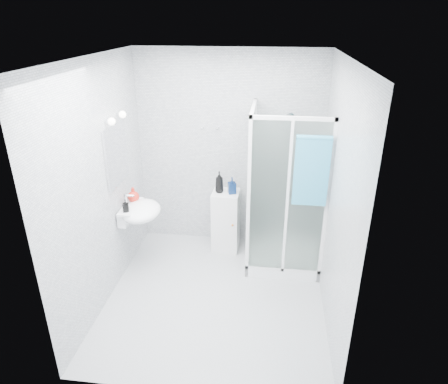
# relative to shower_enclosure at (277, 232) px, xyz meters

# --- Properties ---
(room) EXTENTS (2.40, 2.60, 2.60)m
(room) POSITION_rel_shower_enclosure_xyz_m (-0.67, -0.77, 0.85)
(room) COLOR silver
(room) RESTS_ON ground
(shower_enclosure) EXTENTS (0.90, 0.95, 2.00)m
(shower_enclosure) POSITION_rel_shower_enclosure_xyz_m (0.00, 0.00, 0.00)
(shower_enclosure) COLOR white
(shower_enclosure) RESTS_ON ground
(wall_basin) EXTENTS (0.46, 0.56, 0.35)m
(wall_basin) POSITION_rel_shower_enclosure_xyz_m (-1.66, -0.32, 0.35)
(wall_basin) COLOR white
(wall_basin) RESTS_ON ground
(mirror) EXTENTS (0.02, 0.60, 0.70)m
(mirror) POSITION_rel_shower_enclosure_xyz_m (-1.85, -0.32, 1.05)
(mirror) COLOR white
(mirror) RESTS_ON room
(vanity_lights) EXTENTS (0.10, 0.40, 0.08)m
(vanity_lights) POSITION_rel_shower_enclosure_xyz_m (-1.80, -0.32, 1.47)
(vanity_lights) COLOR silver
(vanity_lights) RESTS_ON room
(wall_hooks) EXTENTS (0.23, 0.06, 0.03)m
(wall_hooks) POSITION_rel_shower_enclosure_xyz_m (-0.92, 0.49, 1.17)
(wall_hooks) COLOR silver
(wall_hooks) RESTS_ON room
(storage_cabinet) EXTENTS (0.35, 0.38, 0.84)m
(storage_cabinet) POSITION_rel_shower_enclosure_xyz_m (-0.68, 0.27, -0.03)
(storage_cabinet) COLOR white
(storage_cabinet) RESTS_ON ground
(hand_towel) EXTENTS (0.37, 0.05, 0.78)m
(hand_towel) POSITION_rel_shower_enclosure_xyz_m (0.31, -0.40, 1.01)
(hand_towel) COLOR teal
(hand_towel) RESTS_ON shower_enclosure
(shampoo_bottle_a) EXTENTS (0.11, 0.12, 0.28)m
(shampoo_bottle_a) POSITION_rel_shower_enclosure_xyz_m (-0.77, 0.26, 0.53)
(shampoo_bottle_a) COLOR black
(shampoo_bottle_a) RESTS_ON storage_cabinet
(shampoo_bottle_b) EXTENTS (0.12, 0.12, 0.22)m
(shampoo_bottle_b) POSITION_rel_shower_enclosure_xyz_m (-0.60, 0.25, 0.50)
(shampoo_bottle_b) COLOR #0C224B
(shampoo_bottle_b) RESTS_ON storage_cabinet
(soap_dispenser_orange) EXTENTS (0.19, 0.19, 0.18)m
(soap_dispenser_orange) POSITION_rel_shower_enclosure_xyz_m (-1.75, -0.20, 0.51)
(soap_dispenser_orange) COLOR red
(soap_dispenser_orange) RESTS_ON wall_basin
(soap_dispenser_black) EXTENTS (0.08, 0.08, 0.15)m
(soap_dispenser_black) POSITION_rel_shower_enclosure_xyz_m (-1.75, -0.47, 0.49)
(soap_dispenser_black) COLOR black
(soap_dispenser_black) RESTS_ON wall_basin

